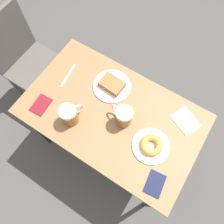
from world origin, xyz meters
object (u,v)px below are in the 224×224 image
Objects in this scene: napkin_folded at (186,121)px; passport_near_edge at (41,105)px; beer_mug_center at (123,116)px; fork at (68,75)px; chair at (23,56)px; plate_with_cake at (112,85)px; passport_far_edge at (155,184)px; plate_with_donut at (151,145)px; beer_mug_left at (70,115)px.

napkin_folded is 0.87m from passport_near_edge.
beer_mug_center reaches higher than napkin_folded.
napkin_folded is (0.20, -0.31, -0.07)m from beer_mug_center.
beer_mug_center is at bearing -99.11° from fork.
chair is 3.81× the size of plate_with_cake.
napkin_folded is at bearing -85.41° from plate_with_cake.
passport_near_edge is (-0.34, 0.29, -0.01)m from plate_with_cake.
chair is at bearing 86.97° from fork.
napkin_folded is 0.41m from passport_far_edge.
plate_with_donut is 1.16× the size of napkin_folded.
beer_mug_center is 0.51m from passport_near_edge.
plate_with_cake is at bearing 62.33° from plate_with_donut.
napkin_folded is (0.04, -0.49, -0.02)m from plate_with_cake.
fork is (-0.03, -0.49, 0.19)m from chair.
beer_mug_left is (-0.31, 0.08, 0.05)m from plate_with_cake.
beer_mug_left is at bearing 165.18° from plate_with_cake.
passport_near_edge is (-0.18, 0.47, -0.06)m from beer_mug_center.
chair is 6.66× the size of passport_far_edge.
plate_with_donut is at bearing -117.67° from plate_with_cake.
plate_with_donut is (-0.20, -0.39, 0.00)m from plate_with_cake.
beer_mug_left is at bearing -110.24° from chair.
beer_mug_left reaches higher than plate_with_donut.
beer_mug_center is 0.47m from fork.
beer_mug_center reaches higher than passport_far_edge.
napkin_folded is (0.10, -1.27, 0.19)m from chair.
chair is 4.29× the size of plate_with_donut.
beer_mug_center is at bearing -96.01° from chair.
napkin_folded is (0.24, -0.10, -0.02)m from plate_with_donut.
chair reaches higher than passport_near_edge.
passport_far_edge reaches higher than napkin_folded.
chair is at bearing 59.71° from passport_near_edge.
napkin_folded is at bearing -64.24° from passport_near_edge.
napkin_folded is at bearing -85.65° from chair.
plate_with_cake is 0.29m from fork.
plate_with_donut reaches higher than passport_far_edge.
napkin_folded is at bearing -58.41° from beer_mug_left.
beer_mug_left is 0.99× the size of beer_mug_center.
plate_with_donut is at bearing -97.21° from chair.
passport_far_edge is (-0.29, -0.79, 0.00)m from fork.
chair reaches higher than beer_mug_center.
passport_near_edge is at bearing -120.33° from chair.
plate_with_donut is at bearing -102.45° from beer_mug_center.
passport_near_edge is at bearing 87.80° from passport_far_edge.
beer_mug_left is (-0.11, 0.47, 0.05)m from plate_with_donut.
napkin_folded and fork have the same top height.
plate_with_donut reaches higher than fork.
plate_with_cake is 1.68× the size of beer_mug_center.
passport_far_edge reaches higher than fork.
beer_mug_center reaches higher than fork.
plate_with_cake reaches higher than passport_far_edge.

